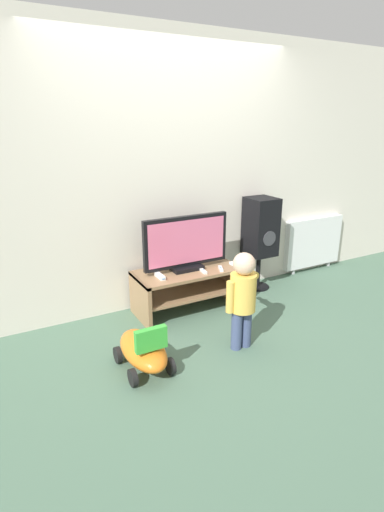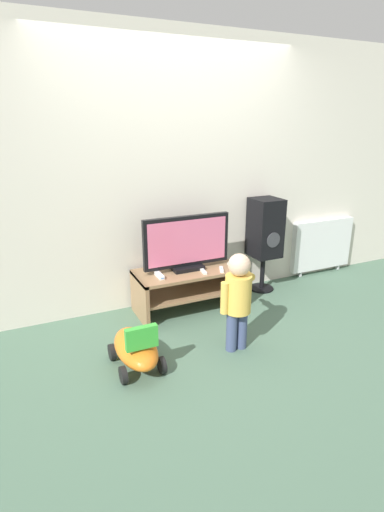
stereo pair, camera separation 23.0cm
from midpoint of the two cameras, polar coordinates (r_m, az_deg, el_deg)
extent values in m
plane|color=#4C6B56|center=(3.83, 2.66, -9.05)|extent=(16.00, 16.00, 0.00)
cube|color=silver|center=(3.93, -0.89, 11.63)|extent=(10.00, 0.06, 2.60)
cube|color=#93704C|center=(3.86, 1.11, -2.21)|extent=(1.02, 0.48, 0.03)
cube|color=#93704C|center=(3.94, 1.09, -5.15)|extent=(0.98, 0.44, 0.02)
cube|color=#93704C|center=(3.76, -5.73, -6.11)|extent=(0.04, 0.48, 0.42)
cube|color=#93704C|center=(4.16, 7.25, -3.69)|extent=(0.04, 0.48, 0.42)
cube|color=black|center=(3.87, 0.96, -1.61)|extent=(0.30, 0.20, 0.04)
cube|color=black|center=(3.78, 0.98, 2.13)|extent=(0.87, 0.05, 0.49)
cube|color=#D8668C|center=(3.76, 1.16, 2.02)|extent=(0.80, 0.01, 0.42)
cube|color=white|center=(3.67, -2.91, -2.80)|extent=(0.04, 0.16, 0.04)
cube|color=#3F8CE5|center=(3.60, -2.42, -3.24)|extent=(0.03, 0.00, 0.01)
cube|color=white|center=(3.86, 5.93, -1.92)|extent=(0.08, 0.13, 0.02)
cylinder|color=#337FD8|center=(3.85, 5.94, -1.74)|extent=(0.01, 0.01, 0.00)
cube|color=white|center=(3.79, 3.36, -2.21)|extent=(0.05, 0.13, 0.02)
cylinder|color=#337FD8|center=(3.79, 3.37, -2.03)|extent=(0.01, 0.01, 0.00)
cylinder|color=#3F4C72|center=(3.31, 7.70, -10.65)|extent=(0.09, 0.09, 0.34)
cylinder|color=#3F4C72|center=(3.36, 9.09, -10.28)|extent=(0.09, 0.09, 0.34)
cylinder|color=#E5B74C|center=(3.19, 8.67, -5.38)|extent=(0.21, 0.21, 0.31)
sphere|color=beige|center=(3.10, 8.89, -1.29)|extent=(0.18, 0.18, 0.18)
cylinder|color=#E5B74C|center=(3.13, 6.80, -6.00)|extent=(0.06, 0.06, 0.26)
cylinder|color=#E5B74C|center=(3.31, 9.31, -2.33)|extent=(0.06, 0.26, 0.06)
sphere|color=beige|center=(3.41, 8.11, -1.63)|extent=(0.08, 0.08, 0.08)
cube|color=white|center=(3.44, 7.75, -1.42)|extent=(0.03, 0.13, 0.02)
cylinder|color=black|center=(4.56, 11.33, -4.55)|extent=(0.26, 0.26, 0.02)
cylinder|color=black|center=(4.49, 11.48, -2.34)|extent=(0.05, 0.05, 0.40)
cube|color=black|center=(4.34, 11.91, 3.96)|extent=(0.29, 0.31, 0.62)
cylinder|color=#38383D|center=(4.24, 13.10, 2.22)|extent=(0.16, 0.01, 0.16)
ellipsoid|color=orange|center=(3.11, -5.90, -12.96)|extent=(0.29, 0.60, 0.18)
cube|color=green|center=(2.88, -4.92, -11.58)|extent=(0.23, 0.05, 0.17)
cylinder|color=black|center=(3.26, -9.34, -13.43)|extent=(0.04, 0.13, 0.13)
cylinder|color=black|center=(3.33, -4.37, -12.43)|extent=(0.04, 0.13, 0.13)
cylinder|color=black|center=(2.99, -7.53, -16.56)|extent=(0.04, 0.13, 0.13)
cylinder|color=black|center=(3.07, -2.11, -15.35)|extent=(0.04, 0.13, 0.13)
cube|color=white|center=(5.13, 19.28, 1.57)|extent=(0.85, 0.08, 0.61)
cube|color=silver|center=(5.04, 16.40, -2.47)|extent=(0.03, 0.05, 0.06)
cube|color=silver|center=(5.43, 21.19, -1.44)|extent=(0.03, 0.05, 0.06)
camera|label=1|loc=(0.12, -88.23, 0.60)|focal=28.00mm
camera|label=2|loc=(0.12, 91.77, -0.60)|focal=28.00mm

